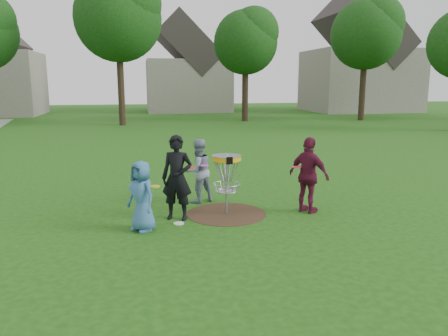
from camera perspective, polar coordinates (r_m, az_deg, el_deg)
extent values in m
plane|color=#19470F|center=(9.90, 0.33, -6.02)|extent=(100.00, 100.00, 0.00)
cylinder|color=#47331E|center=(9.90, 0.33, -6.00)|extent=(1.80, 1.80, 0.01)
imported|color=#346391|center=(8.80, -10.70, -3.63)|extent=(0.78, 0.82, 1.42)
imported|color=black|center=(9.38, -6.15, -1.28)|extent=(0.78, 0.65, 1.83)
imported|color=gray|center=(10.72, -3.41, -0.37)|extent=(0.94, 0.85, 1.57)
imported|color=#5A142D|center=(10.00, 11.01, -0.95)|extent=(0.93, 1.07, 1.73)
cylinder|color=silver|center=(9.29, -5.93, -7.20)|extent=(0.22, 0.22, 0.02)
cylinder|color=#9EA0A5|center=(9.72, 0.34, -2.13)|extent=(0.05, 0.05, 1.38)
cylinder|color=#F9A30D|center=(9.60, 0.34, 1.30)|extent=(0.64, 0.64, 0.10)
cylinder|color=#9EA0A5|center=(9.59, 0.34, 1.63)|extent=(0.66, 0.66, 0.01)
cube|color=black|center=(9.29, 0.73, 0.96)|extent=(0.14, 0.02, 0.16)
torus|color=#9EA0A5|center=(9.72, 0.34, -2.07)|extent=(0.62, 0.62, 0.02)
torus|color=#9EA0A5|center=(9.76, 0.33, -2.99)|extent=(0.50, 0.50, 0.02)
cylinder|color=#9EA0A5|center=(9.76, 0.33, -3.04)|extent=(0.44, 0.44, 0.01)
cylinder|color=gold|center=(8.87, -9.07, -2.39)|extent=(0.22, 0.22, 0.02)
cylinder|color=#FF1615|center=(9.40, -4.51, 0.08)|extent=(0.22, 0.22, 0.02)
cylinder|color=#FF43DF|center=(10.45, -2.64, 0.34)|extent=(0.22, 0.22, 0.02)
cylinder|color=#EE3E5B|center=(9.89, 9.49, 0.13)|extent=(0.22, 0.22, 0.02)
cylinder|color=#38281C|center=(30.80, -13.27, 9.76)|extent=(0.46, 0.46, 4.62)
sphere|color=#164211|center=(31.07, -13.69, 18.51)|extent=(5.72, 5.72, 5.72)
cylinder|color=#38281C|center=(33.23, 2.76, 9.41)|extent=(0.46, 0.46, 3.78)
sphere|color=#164211|center=(33.34, 2.83, 16.07)|extent=(4.68, 4.68, 4.68)
cylinder|color=#38281C|center=(35.54, 17.61, 9.36)|extent=(0.46, 0.46, 4.20)
sphere|color=#164211|center=(35.70, 18.03, 16.26)|extent=(5.20, 5.20, 5.20)
cube|color=gray|center=(44.54, -4.77, 10.62)|extent=(8.00, 7.00, 5.00)
cube|color=#2D2826|center=(44.68, -4.86, 15.68)|extent=(6.11, 7.14, 6.11)
cube|color=gray|center=(46.70, 17.27, 10.81)|extent=(10.00, 8.00, 6.00)
cube|color=#2D2826|center=(46.96, 17.62, 16.66)|extent=(7.64, 8.16, 7.64)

